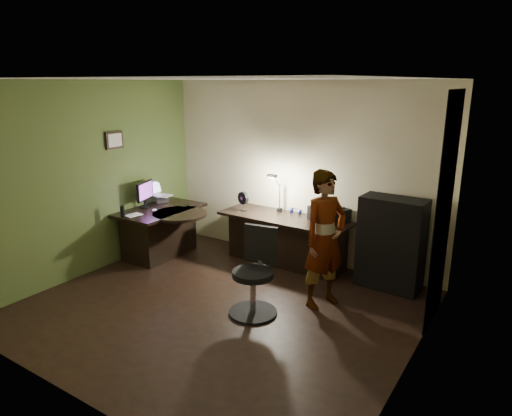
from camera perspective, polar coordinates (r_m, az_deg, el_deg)
The scene contains 27 objects.
floor at distance 5.73m, azimuth -4.57°, elevation -12.35°, with size 4.50×4.00×0.01m, color black.
ceiling at distance 5.07m, azimuth -5.25°, elevation 15.85°, with size 4.50×4.00×0.01m, color silver.
wall_back at distance 6.89m, azimuth 5.39°, elevation 4.41°, with size 4.50×0.01×2.70m, color #C4B991.
wall_front at distance 3.93m, azimuth -23.13°, elevation -5.41°, with size 4.50×0.01×2.70m, color #C4B991.
wall_left at distance 6.83m, azimuth -20.05°, elevation 3.43°, with size 0.01×4.00×2.70m, color #C4B991.
wall_right at distance 4.30m, azimuth 19.69°, elevation -3.33°, with size 0.01×4.00×2.70m, color #C4B991.
green_wall_overlay at distance 6.82m, azimuth -19.97°, elevation 3.42°, with size 0.00×4.00×2.70m, color #4B5F2A.
arched_doorway at distance 5.40m, azimuth 22.43°, elevation -0.39°, with size 0.01×0.90×2.60m, color black.
french_door at distance 3.91m, azimuth 17.05°, elevation -9.71°, with size 0.02×0.92×2.10m, color white.
framed_picture at distance 7.00m, azimuth -17.32°, elevation 8.10°, with size 0.04×0.30×0.25m, color black.
desk_left at distance 7.33m, azimuth -11.74°, elevation -2.99°, with size 0.82×1.33×0.77m, color black.
desk_right at distance 6.84m, azimuth 3.52°, elevation -4.12°, with size 1.99×0.70×0.75m, color black.
cabinet at distance 6.26m, azimuth 16.53°, elevation -4.29°, with size 0.82×0.41×1.24m, color black.
laptop_stand at distance 7.60m, azimuth -11.89°, elevation 1.15°, with size 0.25×0.21×0.10m, color silver.
laptop at distance 7.53m, azimuth -11.74°, elevation 2.32°, with size 0.32×0.30×0.22m, color silver.
monitor at distance 7.30m, azimuth -13.76°, elevation 1.24°, with size 0.09×0.45×0.30m, color black.
mouse at distance 7.07m, azimuth -12.59°, elevation -0.25°, with size 0.06×0.09×0.03m, color silver.
phone at distance 7.28m, azimuth -8.88°, elevation 0.28°, with size 0.06×0.13×0.01m, color black.
pen at distance 7.28m, azimuth -12.14°, elevation 0.13°, with size 0.01×0.14×0.01m, color black.
speaker at distance 6.87m, azimuth -16.34°, elevation -0.42°, with size 0.06×0.06×0.16m, color black.
notepad at distance 6.92m, azimuth -15.07°, elevation -0.86°, with size 0.16×0.23×0.01m, color silver.
desk_fan at distance 7.00m, azimuth -1.56°, elevation 0.85°, with size 0.20×0.11×0.30m, color black.
headphones at distance 6.93m, azimuth 4.98°, elevation -0.31°, with size 0.18×0.08×0.09m, color navy.
printer at distance 6.58m, azimuth 9.11°, elevation -0.68°, with size 0.50×0.39×0.22m, color black.
desk_lamp at distance 6.91m, azimuth 2.98°, elevation 2.13°, with size 0.16×0.30×0.66m, color black.
office_chair at distance 5.36m, azimuth -0.38°, elevation -8.18°, with size 0.58×0.58×1.03m, color black.
person at distance 5.54m, azimuth 8.60°, elevation -3.91°, with size 0.60×0.40×1.69m, color #D8A88C.
Camera 1 is at (3.13, -3.99, 2.67)m, focal length 32.00 mm.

